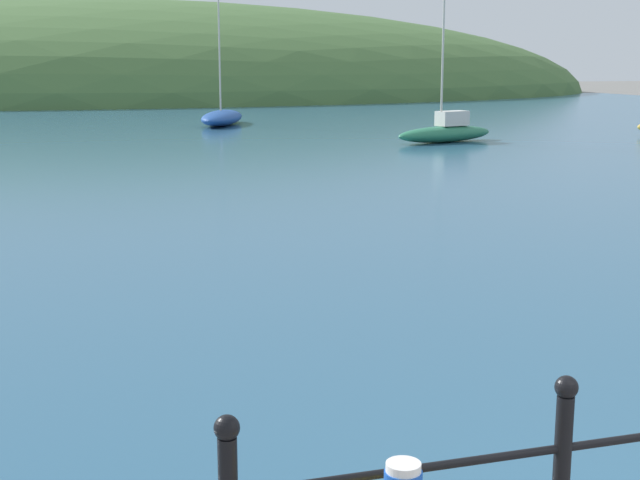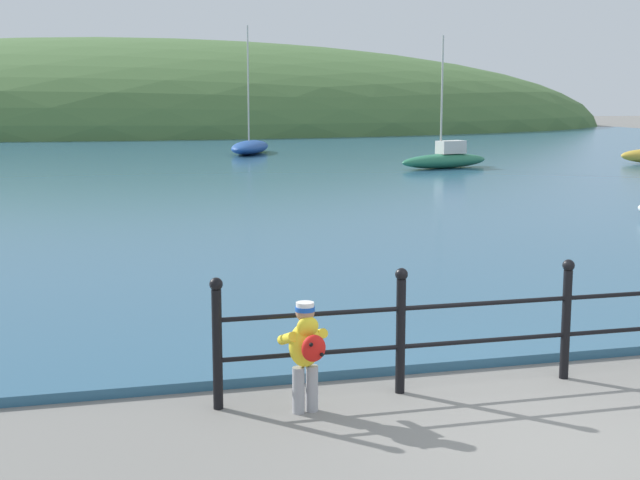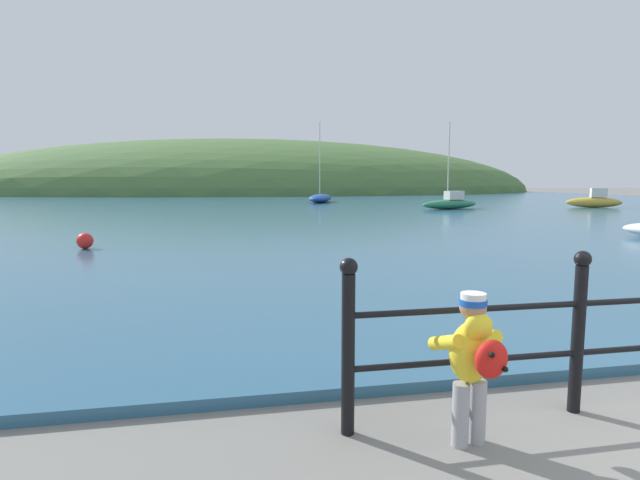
{
  "view_description": "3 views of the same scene",
  "coord_description": "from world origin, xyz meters",
  "px_view_note": "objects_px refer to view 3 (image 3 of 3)",
  "views": [
    {
      "loc": [
        -3.36,
        -2.19,
        2.76
      ],
      "look_at": [
        -1.0,
        5.57,
        1.12
      ],
      "focal_mm": 50.0,
      "sensor_mm": 36.0,
      "label": 1
    },
    {
      "loc": [
        -3.73,
        -6.17,
        2.8
      ],
      "look_at": [
        -1.05,
        4.12,
        1.06
      ],
      "focal_mm": 50.0,
      "sensor_mm": 36.0,
      "label": 2
    },
    {
      "loc": [
        -3.47,
        -1.61,
        1.71
      ],
      "look_at": [
        -1.96,
        6.2,
        0.76
      ],
      "focal_mm": 28.0,
      "sensor_mm": 36.0,
      "label": 3
    }
  ],
  "objects_px": {
    "mooring_buoy": "(85,241)",
    "boat_far_right": "(320,198)",
    "boat_far_left": "(594,201)",
    "child_in_coat": "(473,355)",
    "boat_red_dinghy": "(450,203)"
  },
  "relations": [
    {
      "from": "child_in_coat",
      "to": "boat_far_left",
      "type": "xyz_separation_m",
      "value": [
        20.13,
        23.25,
        -0.13
      ]
    },
    {
      "from": "boat_far_left",
      "to": "mooring_buoy",
      "type": "height_order",
      "value": "boat_far_left"
    },
    {
      "from": "child_in_coat",
      "to": "mooring_buoy",
      "type": "height_order",
      "value": "child_in_coat"
    },
    {
      "from": "child_in_coat",
      "to": "boat_red_dinghy",
      "type": "xyz_separation_m",
      "value": [
        11.07,
        23.51,
        -0.16
      ]
    },
    {
      "from": "boat_far_right",
      "to": "boat_far_left",
      "type": "height_order",
      "value": "boat_far_right"
    },
    {
      "from": "boat_red_dinghy",
      "to": "boat_far_left",
      "type": "relative_size",
      "value": 1.55
    },
    {
      "from": "boat_far_right",
      "to": "boat_far_left",
      "type": "xyz_separation_m",
      "value": [
        14.66,
        -10.08,
        0.05
      ]
    },
    {
      "from": "child_in_coat",
      "to": "boat_red_dinghy",
      "type": "relative_size",
      "value": 0.21
    },
    {
      "from": "boat_far_right",
      "to": "boat_far_left",
      "type": "relative_size",
      "value": 1.86
    },
    {
      "from": "child_in_coat",
      "to": "boat_far_right",
      "type": "relative_size",
      "value": 0.17
    },
    {
      "from": "boat_red_dinghy",
      "to": "boat_far_left",
      "type": "height_order",
      "value": "boat_red_dinghy"
    },
    {
      "from": "boat_far_left",
      "to": "mooring_buoy",
      "type": "bearing_deg",
      "value": -151.51
    },
    {
      "from": "boat_far_left",
      "to": "mooring_buoy",
      "type": "distance_m",
      "value": 28.35
    },
    {
      "from": "boat_far_right",
      "to": "boat_red_dinghy",
      "type": "relative_size",
      "value": 1.2
    },
    {
      "from": "mooring_buoy",
      "to": "boat_far_right",
      "type": "bearing_deg",
      "value": 66.52
    }
  ]
}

